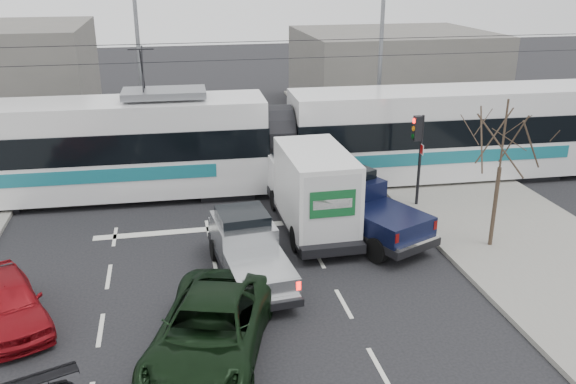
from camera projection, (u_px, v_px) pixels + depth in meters
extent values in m
plane|color=black|center=(285.00, 310.00, 17.07)|extent=(120.00, 120.00, 0.00)
cube|color=gray|center=(572.00, 277.00, 18.72)|extent=(6.00, 60.00, 0.15)
cube|color=#33302D|center=(240.00, 189.00, 26.24)|extent=(60.00, 1.60, 0.03)
cube|color=#66625C|center=(392.00, 70.00, 40.44)|extent=(12.00, 10.00, 5.00)
cylinder|color=#47382B|center=(495.00, 207.00, 20.24)|extent=(0.14, 0.14, 2.75)
cylinder|color=#47382B|center=(504.00, 134.00, 19.36)|extent=(0.07, 0.07, 2.25)
cylinder|color=black|center=(420.00, 161.00, 23.57)|extent=(0.12, 0.12, 3.60)
cube|color=black|center=(417.00, 128.00, 23.08)|extent=(0.28, 0.28, 0.95)
cylinder|color=#FF0C07|center=(414.00, 121.00, 22.95)|extent=(0.06, 0.20, 0.20)
cylinder|color=orange|center=(414.00, 129.00, 23.05)|extent=(0.06, 0.20, 0.20)
cylinder|color=#05330C|center=(413.00, 136.00, 23.16)|extent=(0.06, 0.20, 0.20)
cube|color=white|center=(422.00, 149.00, 23.26)|extent=(0.02, 0.30, 0.40)
cylinder|color=slate|center=(380.00, 64.00, 29.73)|extent=(0.20, 0.20, 9.00)
cylinder|color=slate|center=(140.00, 65.00, 29.43)|extent=(0.20, 0.20, 9.00)
cylinder|color=black|center=(237.00, 60.00, 24.31)|extent=(60.00, 0.03, 0.03)
cylinder|color=black|center=(236.00, 42.00, 24.07)|extent=(60.00, 0.03, 0.03)
cube|color=silver|center=(93.00, 172.00, 24.82)|extent=(14.16, 3.36, 1.71)
cube|color=black|center=(90.00, 141.00, 24.36)|extent=(14.23, 3.39, 1.16)
cube|color=silver|center=(87.00, 116.00, 23.99)|extent=(14.15, 3.24, 1.09)
cube|color=#166370|center=(87.00, 177.00, 23.34)|extent=(9.85, 0.31, 0.54)
cube|color=silver|center=(447.00, 154.00, 27.25)|extent=(14.16, 3.36, 1.71)
cube|color=black|center=(450.00, 125.00, 26.79)|extent=(14.23, 3.39, 1.16)
cube|color=silver|center=(452.00, 102.00, 26.42)|extent=(14.15, 3.24, 1.09)
cube|color=#166370|center=(462.00, 157.00, 25.77)|extent=(9.85, 0.31, 0.54)
cylinder|color=black|center=(278.00, 138.00, 25.65)|extent=(1.17, 2.86, 2.83)
cube|color=slate|center=(164.00, 93.00, 24.20)|extent=(3.33, 1.86, 0.27)
cube|color=black|center=(226.00, 186.00, 26.00)|extent=(2.26, 2.57, 0.39)
cube|color=black|center=(330.00, 180.00, 26.73)|extent=(2.26, 2.57, 0.39)
cube|color=black|center=(523.00, 169.00, 28.19)|extent=(2.26, 2.57, 0.39)
cube|color=black|center=(251.00, 265.00, 18.55)|extent=(2.23, 5.25, 0.22)
cube|color=#A9ABAD|center=(243.00, 235.00, 19.16)|extent=(1.92, 2.30, 1.01)
cube|color=black|center=(242.00, 218.00, 19.05)|extent=(1.63, 1.67, 0.48)
cube|color=#A9ABAD|center=(235.00, 226.00, 20.33)|extent=(1.75, 1.07, 0.48)
cube|color=#A9ABAD|center=(260.00, 272.00, 17.42)|extent=(1.93, 2.45, 0.57)
cube|color=silver|center=(272.00, 302.00, 16.32)|extent=(1.63, 0.31, 0.16)
cube|color=#FF0C07|center=(243.00, 294.00, 16.08)|extent=(0.13, 0.08, 0.25)
cube|color=#FF0C07|center=(298.00, 286.00, 16.50)|extent=(0.13, 0.08, 0.25)
cylinder|color=black|center=(215.00, 250.00, 19.85)|extent=(0.31, 0.72, 0.70)
cylinder|color=black|center=(263.00, 244.00, 20.29)|extent=(0.31, 0.72, 0.70)
cylinder|color=black|center=(236.00, 300.00, 16.92)|extent=(0.31, 0.72, 0.70)
cylinder|color=black|center=(292.00, 291.00, 17.36)|extent=(0.31, 0.72, 0.70)
cube|color=black|center=(311.00, 215.00, 22.22)|extent=(2.22, 6.26, 0.31)
cube|color=white|center=(296.00, 175.00, 24.12)|extent=(2.05, 1.52, 1.42)
cube|color=black|center=(296.00, 161.00, 24.05)|extent=(1.76, 1.02, 0.53)
cube|color=silver|center=(315.00, 187.00, 21.19)|extent=(2.19, 4.26, 2.62)
cube|color=silver|center=(332.00, 210.00, 19.27)|extent=(1.88, 0.07, 2.31)
cube|color=#125025|center=(333.00, 204.00, 19.16)|extent=(1.49, 0.04, 0.89)
cube|color=black|center=(333.00, 252.00, 19.58)|extent=(1.92, 0.25, 0.16)
cylinder|color=black|center=(275.00, 200.00, 23.89)|extent=(0.28, 0.80, 0.80)
cylinder|color=black|center=(321.00, 197.00, 24.27)|extent=(0.28, 0.80, 0.80)
cylinder|color=black|center=(296.00, 239.00, 20.46)|extent=(0.28, 0.89, 0.89)
cylinder|color=black|center=(350.00, 234.00, 20.83)|extent=(0.28, 0.89, 0.89)
cube|color=black|center=(362.00, 222.00, 21.41)|extent=(4.05, 5.73, 0.27)
cube|color=black|center=(345.00, 194.00, 21.88)|extent=(2.72, 2.87, 1.24)
cube|color=black|center=(343.00, 176.00, 21.73)|extent=(2.21, 2.17, 0.59)
cube|color=black|center=(322.00, 190.00, 22.95)|extent=(2.13, 1.67, 0.59)
cube|color=black|center=(387.00, 221.00, 20.36)|extent=(2.78, 3.02, 0.70)
cube|color=silver|center=(418.00, 244.00, 19.40)|extent=(1.75, 0.94, 0.19)
cube|color=#590505|center=(396.00, 238.00, 18.86)|extent=(0.17, 0.14, 0.30)
cube|color=#590505|center=(435.00, 225.00, 19.82)|extent=(0.17, 0.14, 0.30)
cylinder|color=black|center=(312.00, 217.00, 22.27)|extent=(0.63, 0.91, 0.86)
cylinder|color=black|center=(349.00, 206.00, 23.28)|extent=(0.63, 0.91, 0.86)
cylinder|color=black|center=(377.00, 250.00, 19.65)|extent=(0.63, 0.91, 0.86)
cylinder|color=black|center=(417.00, 236.00, 20.66)|extent=(0.63, 0.91, 0.86)
imported|color=black|center=(210.00, 331.00, 14.74)|extent=(4.06, 6.02, 1.53)
imported|color=maroon|center=(7.00, 302.00, 16.14)|extent=(3.13, 4.40, 1.39)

